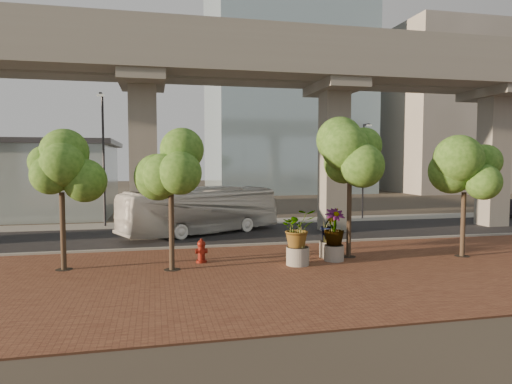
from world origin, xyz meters
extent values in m
plane|color=#373028|center=(0.00, 0.00, 0.00)|extent=(160.00, 160.00, 0.00)
cube|color=brown|center=(0.00, -8.00, 0.03)|extent=(70.00, 13.00, 0.06)
cube|color=black|center=(0.00, 2.00, 0.02)|extent=(90.00, 8.00, 0.04)
cube|color=gray|center=(0.00, -2.00, 0.08)|extent=(70.00, 0.25, 0.16)
cube|color=gray|center=(0.00, 7.50, 0.03)|extent=(90.00, 3.00, 0.06)
cube|color=gray|center=(0.00, 0.40, 10.50)|extent=(72.00, 2.40, 1.80)
cube|color=gray|center=(0.00, 3.60, 10.50)|extent=(72.00, 2.40, 1.80)
cube|color=gray|center=(0.00, -0.70, 11.90)|extent=(72.00, 0.12, 1.00)
cube|color=gray|center=(0.00, 4.70, 11.90)|extent=(72.00, 0.12, 1.00)
cube|color=#A49C93|center=(38.00, 36.00, 12.00)|extent=(18.00, 16.00, 24.00)
imported|color=white|center=(-2.56, 2.64, 1.45)|extent=(10.49, 6.62, 2.91)
imported|color=black|center=(22.68, 5.48, 0.76)|extent=(4.64, 1.69, 1.52)
cylinder|color=#67140B|center=(-3.37, -5.50, 0.11)|extent=(0.48, 0.48, 0.11)
cylinder|color=#67140B|center=(-3.37, -5.50, 0.50)|extent=(0.32, 0.32, 0.78)
sphere|color=#67140B|center=(-3.37, -5.50, 0.89)|extent=(0.38, 0.38, 0.38)
cylinder|color=#67140B|center=(-3.37, -5.50, 1.07)|extent=(0.11, 0.11, 0.13)
cylinder|color=#67140B|center=(-3.37, -5.50, 0.57)|extent=(0.54, 0.21, 0.21)
cylinder|color=#AEA79D|center=(0.72, -6.91, 0.45)|extent=(1.01, 1.01, 0.79)
imported|color=#2A5516|center=(0.72, -6.91, 1.69)|extent=(2.25, 2.25, 1.69)
cylinder|color=#A8A398|center=(2.60, -6.46, 0.42)|extent=(0.92, 0.92, 0.71)
imported|color=#2A5516|center=(2.60, -6.46, 1.61)|extent=(2.24, 2.24, 1.68)
cylinder|color=gray|center=(2.69, -5.69, 0.43)|extent=(0.96, 0.96, 0.75)
imported|color=#2A5516|center=(2.69, -5.69, 1.60)|extent=(2.13, 2.13, 1.60)
cylinder|color=#493929|center=(-9.16, -5.60, 1.69)|extent=(0.22, 0.22, 3.26)
cylinder|color=black|center=(-9.16, -5.60, 0.07)|extent=(0.70, 0.70, 0.01)
cylinder|color=#493929|center=(-4.72, -6.62, 1.76)|extent=(0.22, 0.22, 3.41)
cylinder|color=black|center=(-4.72, -6.62, 0.07)|extent=(0.70, 0.70, 0.01)
cylinder|color=#493929|center=(3.61, -5.82, 2.00)|extent=(0.22, 0.22, 3.87)
cylinder|color=black|center=(3.61, -5.82, 0.07)|extent=(0.70, 0.70, 0.01)
cylinder|color=#493929|center=(8.98, -6.89, 1.60)|extent=(0.22, 0.22, 3.07)
cylinder|color=black|center=(8.98, -6.89, 0.07)|extent=(0.70, 0.70, 0.01)
cylinder|color=#292A2E|center=(-8.81, 7.41, 4.56)|extent=(0.16, 0.16, 9.04)
cube|color=#292A2E|center=(-8.81, 6.85, 9.08)|extent=(0.17, 1.13, 0.17)
cube|color=silver|center=(-8.81, 6.28, 8.97)|extent=(0.45, 0.23, 0.14)
cylinder|color=#302F34|center=(10.73, 7.50, 3.72)|extent=(0.13, 0.13, 7.37)
cube|color=#302F34|center=(10.73, 7.04, 7.41)|extent=(0.14, 0.92, 0.14)
cube|color=silver|center=(10.73, 6.58, 7.32)|extent=(0.37, 0.18, 0.11)
camera|label=1|loc=(-5.38, -25.82, 4.66)|focal=32.00mm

